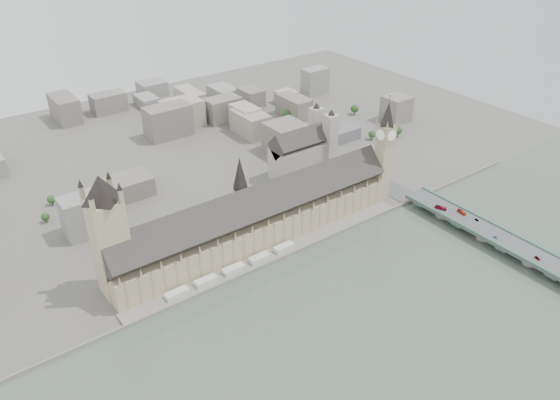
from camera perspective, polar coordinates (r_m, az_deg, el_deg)
ground at (r=463.30m, az=-1.11°, el=-5.39°), size 900.00×900.00×0.00m
river_thames at (r=374.70m, az=14.35°, el=-17.27°), size 600.00×600.00×0.00m
embankment_wall at (r=452.58m, az=-0.01°, el=-6.14°), size 600.00×1.50×3.00m
river_terrace at (r=457.76m, az=-0.57°, el=-5.74°), size 270.00×15.00×2.00m
terrace_tents at (r=438.94m, az=-4.88°, el=-7.20°), size 118.00×7.00×4.00m
palace_of_westminster at (r=464.00m, az=-2.54°, el=-1.97°), size 265.00×40.73×55.44m
elizabeth_tower at (r=519.24m, az=10.89°, el=5.67°), size 17.00×17.00×107.50m
victoria_tower at (r=408.48m, az=-17.50°, el=-3.10°), size 30.00×30.00×100.00m
central_tower at (r=446.03m, az=-4.16°, el=1.79°), size 13.00×13.00×48.00m
westminster_bridge at (r=511.33m, az=19.86°, el=-2.95°), size 25.00×325.00×10.25m
bridge_parapets at (r=490.77m, az=24.10°, el=-4.63°), size 25.00×235.00×1.15m
westminster_abbey at (r=573.54m, az=2.44°, el=5.04°), size 68.00×36.00×64.00m
city_skyline_inland at (r=644.48m, az=-13.90°, el=6.54°), size 720.00×360.00×38.00m
park_trees at (r=496.91m, az=-6.07°, el=-1.79°), size 110.00×30.00×15.00m
red_bus_north at (r=521.05m, az=16.45°, el=-0.79°), size 6.32×10.72×2.95m
red_bus_south at (r=520.34m, az=18.44°, el=-1.20°), size 3.64×9.95×2.71m
car_blue at (r=495.81m, az=21.59°, el=-3.65°), size 2.48×4.05×1.29m
car_silver at (r=514.50m, az=19.85°, el=-1.96°), size 1.89×4.00×1.27m
car_grey at (r=483.20m, az=25.31°, el=-5.51°), size 3.85×5.67×1.44m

